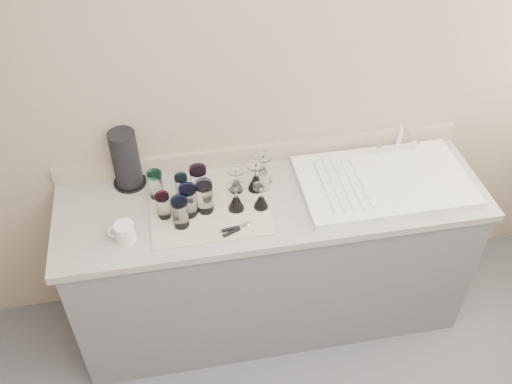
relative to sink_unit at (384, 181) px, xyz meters
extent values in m
cube|color=tan|center=(-0.55, 0.30, 0.33)|extent=(3.50, 0.04, 2.50)
cube|color=slate|center=(-0.55, 0.00, -0.49)|extent=(2.00, 0.60, 0.86)
cube|color=gray|center=(-0.55, 0.00, -0.04)|extent=(2.06, 0.62, 0.04)
cube|color=white|center=(0.00, 0.00, 0.00)|extent=(0.82, 0.50, 0.03)
cylinder|color=silver|center=(0.14, 0.20, 0.11)|extent=(0.02, 0.02, 0.18)
cylinder|color=silver|center=(0.14, 0.12, 0.19)|extent=(0.02, 0.16, 0.02)
cylinder|color=silver|center=(0.04, 0.20, 0.04)|extent=(0.03, 0.03, 0.04)
cylinder|color=silver|center=(0.24, 0.20, 0.04)|extent=(0.03, 0.03, 0.04)
cube|color=beige|center=(-0.86, -0.03, -0.02)|extent=(0.55, 0.42, 0.01)
cylinder|color=white|center=(-1.09, 0.11, 0.05)|extent=(0.07, 0.07, 0.12)
cylinder|color=#239375|center=(-1.09, 0.11, 0.12)|extent=(0.07, 0.07, 0.02)
cylinder|color=white|center=(-0.98, 0.08, 0.04)|extent=(0.06, 0.06, 0.11)
cylinder|color=teal|center=(-0.98, 0.08, 0.11)|extent=(0.06, 0.06, 0.02)
cylinder|color=white|center=(-0.89, 0.08, 0.06)|extent=(0.08, 0.08, 0.14)
cylinder|color=purple|center=(-0.89, 0.08, 0.14)|extent=(0.08, 0.08, 0.02)
cylinder|color=white|center=(-1.07, -0.04, 0.04)|extent=(0.06, 0.06, 0.11)
cylinder|color=#E51A74|center=(-1.07, -0.04, 0.11)|extent=(0.06, 0.06, 0.02)
cylinder|color=white|center=(-0.95, -0.04, 0.06)|extent=(0.08, 0.08, 0.14)
cylinder|color=#1937CC|center=(-0.95, -0.04, 0.14)|extent=(0.08, 0.08, 0.02)
cylinder|color=white|center=(-0.88, -0.03, 0.06)|extent=(0.08, 0.08, 0.14)
cylinder|color=#A596E2|center=(-0.88, -0.03, 0.14)|extent=(0.08, 0.08, 0.02)
cylinder|color=white|center=(-1.00, -0.11, 0.06)|extent=(0.07, 0.07, 0.13)
cylinder|color=blue|center=(-1.00, -0.11, 0.13)|extent=(0.08, 0.08, 0.02)
cone|color=white|center=(-0.72, 0.08, 0.02)|extent=(0.07, 0.07, 0.06)
cylinder|color=white|center=(-0.72, 0.08, 0.08)|extent=(0.01, 0.01, 0.05)
cylinder|color=white|center=(-0.72, 0.08, 0.11)|extent=(0.07, 0.07, 0.01)
cone|color=white|center=(-0.62, 0.07, 0.03)|extent=(0.08, 0.08, 0.08)
cylinder|color=white|center=(-0.62, 0.07, 0.10)|extent=(0.01, 0.01, 0.06)
cylinder|color=white|center=(-0.62, 0.07, 0.13)|extent=(0.08, 0.08, 0.01)
cone|color=white|center=(-0.74, -0.05, 0.03)|extent=(0.08, 0.08, 0.07)
cylinder|color=white|center=(-0.74, -0.05, 0.09)|extent=(0.01, 0.01, 0.06)
cylinder|color=white|center=(-0.74, -0.05, 0.13)|extent=(0.08, 0.08, 0.01)
cone|color=white|center=(-0.62, -0.06, 0.02)|extent=(0.07, 0.07, 0.07)
cylinder|color=white|center=(-0.62, -0.06, 0.08)|extent=(0.01, 0.01, 0.05)
cylinder|color=white|center=(-0.62, -0.06, 0.11)|extent=(0.07, 0.07, 0.01)
cone|color=white|center=(-0.58, 0.12, 0.03)|extent=(0.09, 0.09, 0.08)
cylinder|color=white|center=(-0.58, 0.12, 0.10)|extent=(0.01, 0.01, 0.06)
cylinder|color=white|center=(-0.58, 0.12, 0.14)|extent=(0.09, 0.09, 0.01)
cube|color=silver|center=(-0.72, -0.18, 0.00)|extent=(0.06, 0.04, 0.02)
cylinder|color=black|center=(-0.78, -0.20, 0.00)|extent=(0.10, 0.05, 0.02)
cylinder|color=black|center=(-0.78, -0.18, 0.00)|extent=(0.10, 0.03, 0.02)
cylinder|color=white|center=(-1.24, -0.15, 0.03)|extent=(0.10, 0.10, 0.09)
torus|color=white|center=(-1.29, -0.14, 0.03)|extent=(0.07, 0.02, 0.07)
cylinder|color=black|center=(-1.22, 0.23, -0.01)|extent=(0.16, 0.16, 0.01)
cylinder|color=black|center=(-1.22, 0.23, 0.14)|extent=(0.13, 0.13, 0.29)
camera|label=1|loc=(-1.00, -1.94, 1.83)|focal=40.00mm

